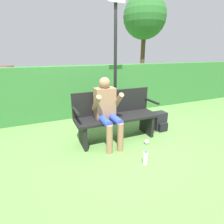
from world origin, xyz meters
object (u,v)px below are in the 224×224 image
object	(u,v)px
person_seated	(107,109)
water_bottle	(145,158)
tree	(145,17)
signpost	(116,55)
backpack	(160,121)
park_bench	(116,115)

from	to	relation	value
person_seated	water_bottle	bearing A→B (deg)	-71.93
tree	person_seated	bearing A→B (deg)	-128.27
person_seated	signpost	world-z (taller)	signpost
person_seated	signpost	bearing A→B (deg)	58.23
water_bottle	signpost	world-z (taller)	signpost
water_bottle	tree	distance (m)	7.18
backpack	water_bottle	distance (m)	1.43
water_bottle	tree	xyz separation A→B (m)	(3.40, 5.54, 3.05)
backpack	signpost	distance (m)	1.79
person_seated	water_bottle	size ratio (longest dim) A/B	5.51
park_bench	signpost	bearing A→B (deg)	66.36
backpack	water_bottle	bearing A→B (deg)	-135.94
backpack	tree	size ratio (longest dim) A/B	0.10
person_seated	signpost	size ratio (longest dim) A/B	0.43
signpost	park_bench	bearing A→B (deg)	-113.64
park_bench	tree	size ratio (longest dim) A/B	0.39
backpack	tree	distance (m)	5.92
person_seated	backpack	bearing A→B (deg)	5.63
backpack	park_bench	bearing A→B (deg)	179.58
park_bench	signpost	world-z (taller)	signpost
park_bench	water_bottle	bearing A→B (deg)	-87.00
backpack	signpost	size ratio (longest dim) A/B	0.14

